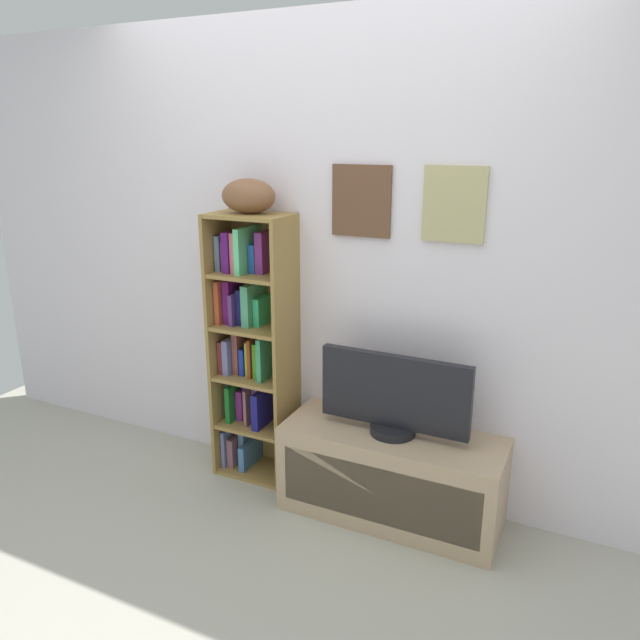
{
  "coord_description": "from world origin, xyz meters",
  "views": [
    {
      "loc": [
        1.28,
        -1.63,
        1.84
      ],
      "look_at": [
        0.09,
        0.85,
        0.99
      ],
      "focal_mm": 34.04,
      "sensor_mm": 36.0,
      "label": 1
    }
  ],
  "objects_px": {
    "bookshelf": "(251,346)",
    "television": "(394,396)",
    "football": "(248,196)",
    "tv_stand": "(391,475)"
  },
  "relations": [
    {
      "from": "bookshelf",
      "to": "television",
      "type": "distance_m",
      "value": 0.86
    },
    {
      "from": "football",
      "to": "television",
      "type": "xyz_separation_m",
      "value": [
        0.82,
        -0.07,
        -0.89
      ]
    },
    {
      "from": "tv_stand",
      "to": "television",
      "type": "relative_size",
      "value": 1.47
    },
    {
      "from": "tv_stand",
      "to": "television",
      "type": "height_order",
      "value": "television"
    },
    {
      "from": "bookshelf",
      "to": "tv_stand",
      "type": "distance_m",
      "value": 1.0
    },
    {
      "from": "football",
      "to": "television",
      "type": "distance_m",
      "value": 1.21
    },
    {
      "from": "football",
      "to": "television",
      "type": "height_order",
      "value": "football"
    },
    {
      "from": "bookshelf",
      "to": "football",
      "type": "bearing_deg",
      "value": -40.74
    },
    {
      "from": "bookshelf",
      "to": "football",
      "type": "xyz_separation_m",
      "value": [
        0.03,
        -0.03,
        0.81
      ]
    },
    {
      "from": "tv_stand",
      "to": "television",
      "type": "bearing_deg",
      "value": 90.0
    }
  ]
}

